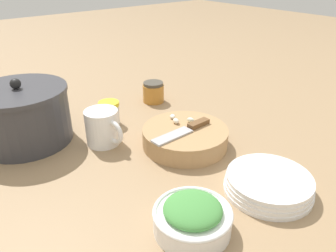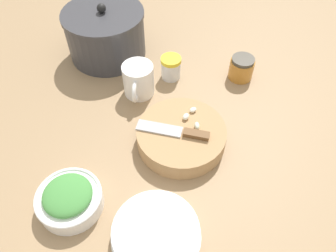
# 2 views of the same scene
# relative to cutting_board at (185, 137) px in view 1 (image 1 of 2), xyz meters

# --- Properties ---
(ground_plane) EXTENTS (5.00, 5.00, 0.00)m
(ground_plane) POSITION_rel_cutting_board_xyz_m (-0.03, 0.06, -0.03)
(ground_plane) COLOR #997A56
(cutting_board) EXTENTS (0.23, 0.23, 0.05)m
(cutting_board) POSITION_rel_cutting_board_xyz_m (0.00, 0.00, 0.00)
(cutting_board) COLOR tan
(cutting_board) RESTS_ON ground_plane
(chef_knife) EXTENTS (0.04, 0.18, 0.01)m
(chef_knife) POSITION_rel_cutting_board_xyz_m (-0.01, 0.01, 0.03)
(chef_knife) COLOR brown
(chef_knife) RESTS_ON cutting_board
(garlic_cloves) EXTENTS (0.08, 0.05, 0.02)m
(garlic_cloves) POSITION_rel_cutting_board_xyz_m (0.04, -0.02, 0.03)
(garlic_cloves) COLOR #F1E5CC
(garlic_cloves) RESTS_ON cutting_board
(herb_bowl) EXTENTS (0.15, 0.15, 0.07)m
(herb_bowl) POSITION_rel_cutting_board_xyz_m (-0.24, 0.20, 0.01)
(herb_bowl) COLOR white
(herb_bowl) RESTS_ON ground_plane
(spice_jar) EXTENTS (0.06, 0.06, 0.07)m
(spice_jar) POSITION_rel_cutting_board_xyz_m (0.24, 0.09, 0.01)
(spice_jar) COLOR silver
(spice_jar) RESTS_ON ground_plane
(coffee_mug) EXTENTS (0.13, 0.09, 0.10)m
(coffee_mug) POSITION_rel_cutting_board_xyz_m (0.15, 0.17, 0.02)
(coffee_mug) COLOR white
(coffee_mug) RESTS_ON ground_plane
(plate_stack) EXTENTS (0.19, 0.19, 0.04)m
(plate_stack) POSITION_rel_cutting_board_xyz_m (-0.26, -0.01, -0.01)
(plate_stack) COLOR white
(plate_stack) RESTS_ON ground_plane
(honey_jar) EXTENTS (0.08, 0.08, 0.07)m
(honey_jar) POSITION_rel_cutting_board_xyz_m (0.30, -0.12, 0.01)
(honey_jar) COLOR #BC7A2D
(honey_jar) RESTS_ON ground_plane
(stock_pot) EXTENTS (0.26, 0.26, 0.18)m
(stock_pot) POSITION_rel_cutting_board_xyz_m (0.30, 0.33, 0.05)
(stock_pot) COLOR #38383D
(stock_pot) RESTS_ON ground_plane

